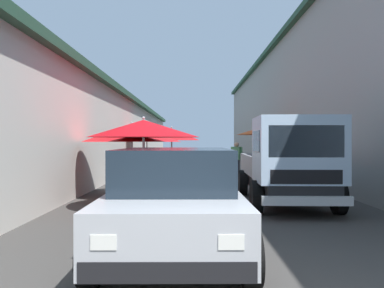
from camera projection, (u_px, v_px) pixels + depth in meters
ground at (207, 181)px, 16.27m from camera, size 90.00×90.00×0.00m
building_left_whitewash at (45, 133)px, 18.53m from camera, size 49.80×7.50×3.82m
building_right_concrete at (366, 101)px, 18.48m from camera, size 49.80×7.50×6.72m
fruit_stall_mid_lane at (172, 141)px, 16.63m from camera, size 2.24×2.24×2.15m
fruit_stall_near_left at (146, 139)px, 20.10m from camera, size 2.20×2.20×2.24m
fruit_stall_far_right at (133, 139)px, 11.44m from camera, size 2.74×2.74×2.10m
fruit_stall_near_right at (144, 136)px, 9.26m from camera, size 2.52×2.52×2.11m
fruit_stall_far_left at (268, 135)px, 18.33m from camera, size 2.81×2.81×2.35m
hatchback_car at (175, 200)px, 5.75m from camera, size 3.93×1.95×1.45m
delivery_truck at (291, 164)px, 9.47m from camera, size 4.96×2.07×2.08m
vendor_by_crates at (237, 157)px, 18.02m from camera, size 0.45×0.47×1.52m
vendor_in_shade at (259, 154)px, 20.51m from camera, size 0.21×0.63×1.56m
parked_scooter at (136, 168)px, 16.98m from camera, size 1.69×0.34×1.14m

